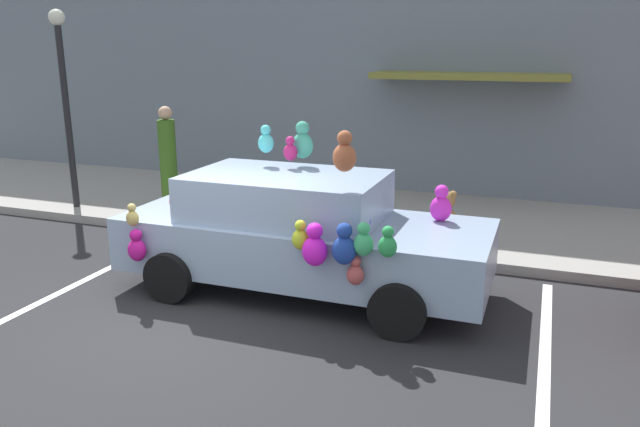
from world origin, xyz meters
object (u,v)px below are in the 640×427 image
Objects in this scene: street_lamp_post at (64,88)px; plush_covered_car at (299,232)px; pedestrian_near_shopfront at (168,159)px; teddy_bear_on_sidewalk at (445,217)px.

plush_covered_car is at bearing -20.83° from street_lamp_post.
plush_covered_car is at bearing -36.17° from pedestrian_near_shopfront.
street_lamp_post is (-6.88, -0.39, 1.85)m from teddy_bear_on_sidewalk.
pedestrian_near_shopfront is (-5.26, 0.33, 0.53)m from teddy_bear_on_sidewalk.
street_lamp_post reaches higher than teddy_bear_on_sidewalk.
plush_covered_car is 5.94× the size of teddy_bear_on_sidewalk.
pedestrian_near_shopfront reaches higher than teddy_bear_on_sidewalk.
street_lamp_post reaches higher than plush_covered_car.
plush_covered_car is 6.00m from street_lamp_post.
teddy_bear_on_sidewalk is at bearing 59.29° from plush_covered_car.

